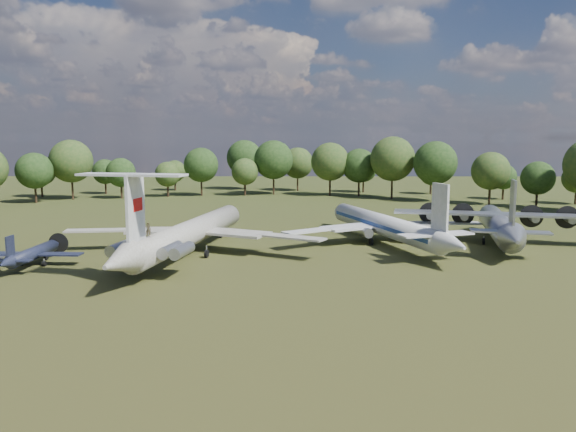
# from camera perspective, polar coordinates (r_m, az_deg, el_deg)

# --- Properties ---
(ground) EXTENTS (300.00, 300.00, 0.00)m
(ground) POSITION_cam_1_polar(r_m,az_deg,el_deg) (73.05, -5.90, -3.98)
(ground) COLOR #244416
(ground) RESTS_ON ground
(il62_airliner) EXTENTS (43.30, 51.71, 4.50)m
(il62_airliner) POSITION_cam_1_polar(r_m,az_deg,el_deg) (73.98, -9.78, -2.13)
(il62_airliner) COLOR silver
(il62_airliner) RESTS_ON ground
(tu104_jet) EXTENTS (41.98, 48.56, 4.10)m
(tu104_jet) POSITION_cam_1_polar(r_m,az_deg,el_deg) (81.77, 9.70, -1.31)
(tu104_jet) COLOR silver
(tu104_jet) RESTS_ON ground
(an12_transport) EXTENTS (36.07, 38.68, 4.33)m
(an12_transport) POSITION_cam_1_polar(r_m,az_deg,el_deg) (85.32, 20.63, -1.25)
(an12_transport) COLOR #A7A9AF
(an12_transport) RESTS_ON ground
(small_prop_west) EXTENTS (11.69, 15.59, 2.23)m
(small_prop_west) POSITION_cam_1_polar(r_m,az_deg,el_deg) (73.11, -24.46, -3.76)
(small_prop_west) COLOR black
(small_prop_west) RESTS_ON ground
(person_on_il62) EXTENTS (0.61, 0.43, 1.58)m
(person_on_il62) POSITION_cam_1_polar(r_m,az_deg,el_deg) (62.06, -14.01, -1.34)
(person_on_il62) COLOR #967D4C
(person_on_il62) RESTS_ON il62_airliner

